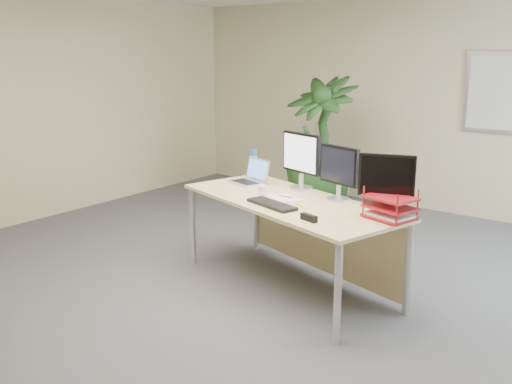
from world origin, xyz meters
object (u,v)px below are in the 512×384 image
Objects in this scene: monitor_right at (339,170)px; laptop at (251,177)px; floor_plant at (320,158)px; monitor_left at (301,157)px; desk at (299,217)px.

monitor_right reaches higher than laptop.
monitor_right is at bearing -55.03° from floor_plant.
monitor_left reaches higher than monitor_right.
floor_plant is 3.21× the size of monitor_right.
desk is 1.48× the size of floor_plant.
monitor_right is at bearing -17.37° from monitor_left.
monitor_right is (1.27, -1.81, 0.31)m from floor_plant.
floor_plant is 2.23m from monitor_right.
monitor_left is 0.58m from laptop.
floor_plant is at bearing 124.97° from monitor_right.
monitor_right is (0.31, 0.13, 0.44)m from desk.
monitor_right is 1.22× the size of laptop.
monitor_left reaches higher than laptop.
monitor_left is (0.79, -1.66, 0.34)m from floor_plant.
monitor_left reaches higher than desk.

